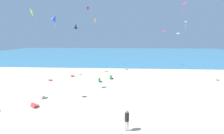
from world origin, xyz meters
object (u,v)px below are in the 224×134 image
(kite_red, at_px, (165,31))
(kite_orange, at_px, (95,21))
(kite_black, at_px, (76,26))
(person_1, at_px, (111,78))
(beach_chair_near_camera, at_px, (43,96))
(kite_purple, at_px, (88,8))
(beach_chair_far_right, at_px, (34,105))
(beach_chair_mid_beach, at_px, (73,75))
(person_3, at_px, (100,81))
(kite_pink, at_px, (186,22))
(cooler_box, at_px, (50,80))
(kite_magenta, at_px, (184,3))
(kite_lime, at_px, (32,12))
(person_4, at_px, (127,119))
(kite_blue, at_px, (54,18))
(kite_white, at_px, (178,33))

(kite_red, distance_m, kite_orange, 16.89)
(kite_black, bearing_deg, person_1, -30.00)
(beach_chair_near_camera, relative_size, kite_purple, 0.43)
(beach_chair_far_right, relative_size, beach_chair_near_camera, 0.91)
(beach_chair_mid_beach, bearing_deg, kite_black, -127.31)
(beach_chair_mid_beach, xyz_separation_m, person_3, (5.17, -2.96, 0.04))
(beach_chair_near_camera, relative_size, kite_pink, 0.62)
(beach_chair_far_right, relative_size, cooler_box, 1.17)
(cooler_box, xyz_separation_m, kite_magenta, (19.51, -0.11, 11.04))
(cooler_box, height_order, kite_pink, kite_pink)
(person_3, bearing_deg, kite_black, 123.21)
(kite_magenta, relative_size, kite_lime, 0.80)
(cooler_box, bearing_deg, kite_pink, 15.11)
(kite_pink, distance_m, kite_orange, 16.60)
(cooler_box, distance_m, kite_orange, 13.43)
(person_1, bearing_deg, kite_pink, -24.23)
(beach_chair_near_camera, bearing_deg, person_4, -71.10)
(beach_chair_far_right, height_order, kite_blue, kite_blue)
(beach_chair_mid_beach, bearing_deg, kite_white, 152.33)
(person_4, xyz_separation_m, kite_pink, (11.22, 17.68, 8.56))
(beach_chair_near_camera, height_order, beach_chair_mid_beach, beach_chair_near_camera)
(kite_red, xyz_separation_m, kite_lime, (-24.57, -11.78, 2.35))
(cooler_box, height_order, person_4, person_4)
(kite_purple, distance_m, kite_black, 8.25)
(kite_white, xyz_separation_m, kite_red, (0.61, 9.31, 0.83))
(beach_chair_near_camera, distance_m, kite_red, 28.92)
(kite_white, distance_m, kite_red, 9.37)
(kite_blue, distance_m, kite_magenta, 16.80)
(kite_black, height_order, kite_orange, kite_orange)
(person_3, xyz_separation_m, person_4, (3.60, -11.13, 0.67))
(beach_chair_near_camera, distance_m, person_4, 10.48)
(person_1, relative_size, kite_white, 0.84)
(kite_white, bearing_deg, kite_blue, -154.29)
(kite_lime, height_order, kite_orange, kite_lime)
(beach_chair_mid_beach, relative_size, kite_magenta, 0.56)
(kite_purple, bearing_deg, kite_red, 5.52)
(kite_purple, height_order, kite_red, kite_purple)
(kite_white, height_order, kite_blue, kite_blue)
(person_4, relative_size, kite_orange, 1.29)
(kite_blue, bearing_deg, kite_pink, 27.62)
(kite_lime, xyz_separation_m, kite_orange, (9.24, 4.87, -0.74))
(cooler_box, relative_size, person_3, 0.84)
(person_1, height_order, kite_white, kite_white)
(beach_chair_near_camera, distance_m, cooler_box, 6.87)
(beach_chair_far_right, bearing_deg, kite_purple, 13.23)
(person_4, height_order, kite_purple, kite_purple)
(kite_blue, height_order, kite_pink, kite_pink)
(kite_red, bearing_deg, person_1, -133.77)
(kite_blue, distance_m, kite_orange, 11.29)
(beach_chair_near_camera, xyz_separation_m, kite_black, (0.53, 11.54, 8.43))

